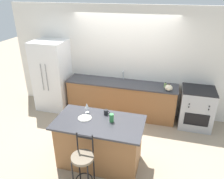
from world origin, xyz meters
The scene contains 14 objects.
ground_plane centered at (0.00, 0.00, 0.00)m, with size 18.00×18.00×0.00m, color tan.
wall_back centered at (0.00, 0.65, 1.35)m, with size 6.00×0.07×2.70m.
back_counter centered at (0.00, 0.35, 0.45)m, with size 2.76×0.63×0.90m.
sink_faucet centered at (0.00, 0.54, 1.04)m, with size 0.02×0.13×0.22m.
kitchen_island centered at (0.02, -1.48, 0.46)m, with size 1.57×0.86×0.92m.
refrigerator centered at (-1.85, 0.26, 0.92)m, with size 0.83×0.76×1.84m.
oven_range centered at (1.82, 0.30, 0.48)m, with size 0.73×0.69×0.95m.
bar_stool_near centered at (-0.04, -2.12, 0.55)m, with size 0.36×0.36×1.02m.
dinner_plate centered at (-0.26, -1.45, 0.93)m, with size 0.24×0.24×0.02m.
wine_glass centered at (-0.29, -1.25, 1.06)m, with size 0.08×0.08×0.20m.
coffee_mug centered at (0.07, -1.22, 0.96)m, with size 0.11×0.08×0.09m.
tumbler_cup centered at (0.23, -1.42, 0.99)m, with size 0.08×0.08×0.15m.
pumpkin_decoration centered at (1.15, 0.17, 0.97)m, with size 0.18×0.18×0.16m.
soap_bottle centered at (1.06, 0.32, 0.96)m, with size 0.06×0.06×0.13m.
Camera 1 is at (1.08, -4.51, 3.04)m, focal length 35.00 mm.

